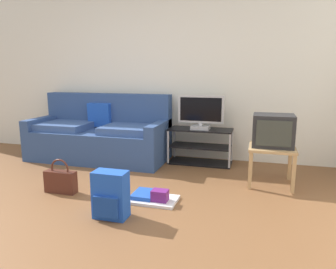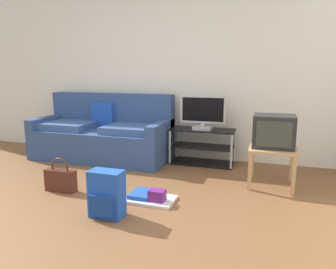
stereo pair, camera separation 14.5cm
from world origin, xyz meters
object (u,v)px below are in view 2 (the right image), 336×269
Objects in this scene: couch at (103,135)px; crt_tv at (274,131)px; tv_stand at (202,146)px; handbag at (61,179)px; backpack at (107,194)px; side_table at (272,154)px; flat_tv at (203,113)px; floor_tray at (150,197)px.

crt_tv is (2.45, -0.47, 0.29)m from couch.
handbag is (-1.25, -1.54, -0.12)m from tv_stand.
crt_tv is 1.97m from backpack.
side_table is 1.36× the size of handbag.
flat_tv reaches higher than couch.
flat_tv is (1.50, 0.13, 0.39)m from couch.
crt_tv is (0.94, -0.60, -0.10)m from flat_tv.
tv_stand is at bearing 146.70° from crt_tv.
side_table is at bearing -33.98° from tv_stand.
couch is 2.28× the size of tv_stand.
flat_tv is 1.24× the size of side_table.
crt_tv reaches higher than backpack.
floor_tray is (1.03, 0.05, -0.09)m from handbag.
couch is at bearing -175.17° from flat_tv.
side_table is at bearing 68.61° from backpack.
floor_tray is at bearing -46.42° from couch.
backpack is at bearing -26.75° from handbag.
backpack is 1.14× the size of handbag.
crt_tv is at bearing 22.79° from handbag.
flat_tv reaches higher than floor_tray.
handbag is 0.75× the size of floor_tray.
couch is at bearing -174.33° from tv_stand.
tv_stand is 1.99m from handbag.
handbag is at bearing -129.06° from tv_stand.
handbag is at bearing -177.24° from floor_tray.
tv_stand is 1.15m from side_table.
backpack is (-0.46, -1.92, -0.52)m from flat_tv.
tv_stand reaches higher than handbag.
flat_tv is (0.00, -0.02, 0.48)m from tv_stand.
side_table is 1.02× the size of floor_tray.
tv_stand is at bearing 90.00° from flat_tv.
couch is at bearing 100.20° from handbag.
couch is 1.43m from handbag.
flat_tv is at bearing -90.00° from tv_stand.
side_table is 1.92m from backpack.
couch is 2.49m from side_table.
side_table is at bearing -11.26° from couch.
tv_stand is at bearing 146.02° from side_table.
flat_tv is 2.04m from backpack.
flat_tv is at bearing 147.65° from crt_tv.
couch is 4.06× the size of floor_tray.
crt_tv is 0.90× the size of floor_tray.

